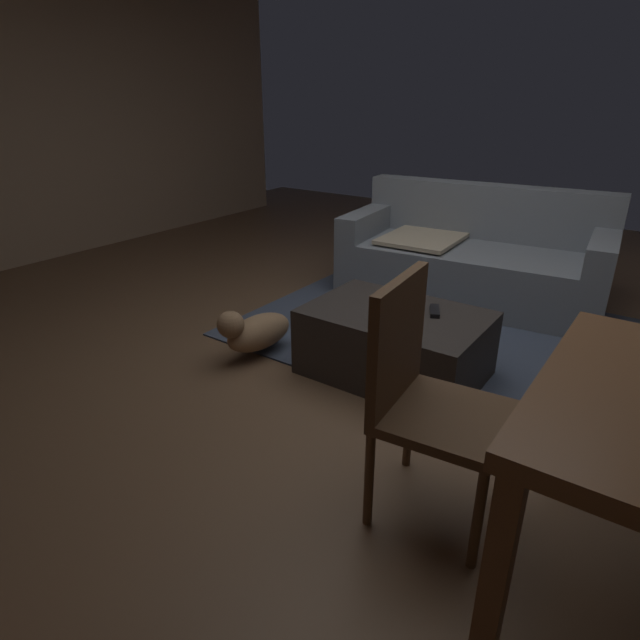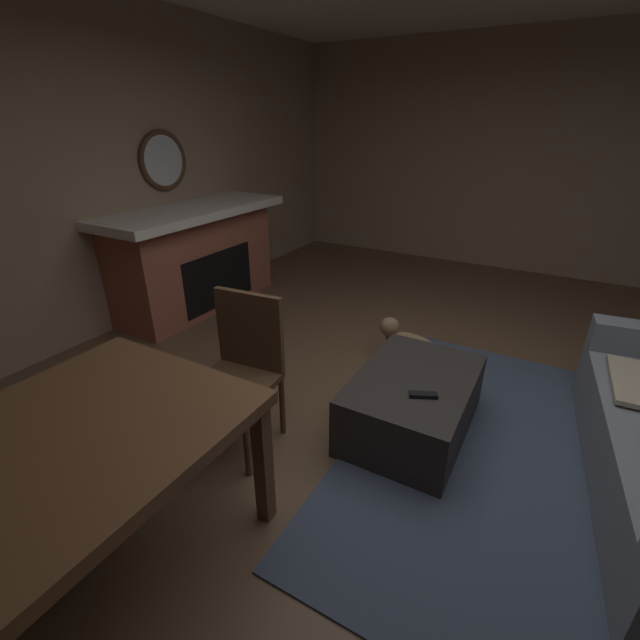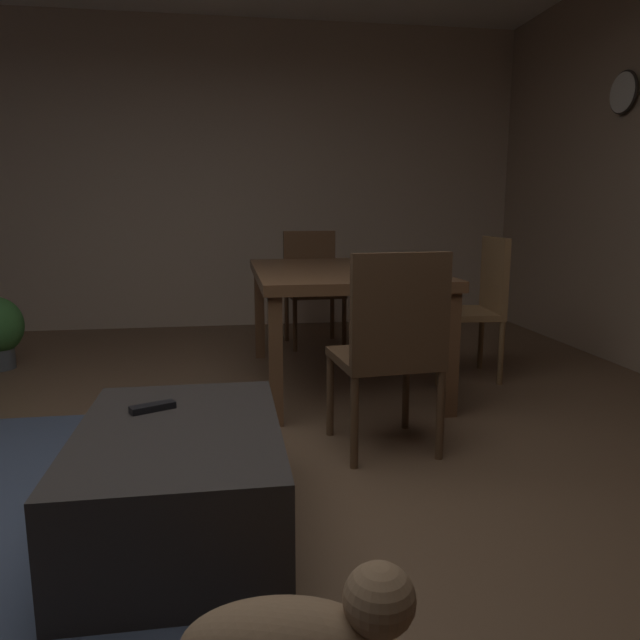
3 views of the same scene
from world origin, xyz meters
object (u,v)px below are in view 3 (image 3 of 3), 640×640
at_px(dining_chair_east, 312,281).
at_px(dining_chair_south, 477,299).
at_px(dining_table, 339,280).
at_px(small_dog, 299,640).
at_px(wall_clock, 624,92).
at_px(tv_remote, 153,407).
at_px(ottoman_coffee_table, 181,481).
at_px(dining_chair_west, 391,343).

xyz_separation_m(dining_chair_east, dining_chair_south, (-1.20, -0.93, 0.00)).
relative_size(dining_table, small_dog, 3.00).
distance_m(dining_chair_east, wall_clock, 2.64).
relative_size(dining_chair_east, small_dog, 1.75).
height_order(tv_remote, small_dog, tv_remote).
relative_size(dining_table, dining_chair_south, 1.71).
bearing_deg(small_dog, dining_chair_east, -8.56).
bearing_deg(small_dog, dining_table, -12.58).
distance_m(tv_remote, small_dog, 1.08).
bearing_deg(ottoman_coffee_table, dining_chair_east, -16.49).
relative_size(ottoman_coffee_table, small_dog, 1.85).
bearing_deg(small_dog, dining_chair_west, -23.00).
relative_size(ottoman_coffee_table, dining_chair_east, 1.06).
bearing_deg(dining_table, ottoman_coffee_table, 153.42).
bearing_deg(ottoman_coffee_table, dining_chair_south, -45.89).
distance_m(dining_table, dining_chair_south, 0.93).
bearing_deg(dining_chair_east, ottoman_coffee_table, 163.51).
bearing_deg(tv_remote, dining_chair_west, -94.29).
bearing_deg(wall_clock, dining_table, 97.66).
distance_m(ottoman_coffee_table, dining_chair_south, 2.53).
bearing_deg(dining_chair_east, dining_chair_south, -142.24).
height_order(ottoman_coffee_table, dining_chair_west, dining_chair_west).
bearing_deg(dining_table, dining_chair_west, -179.59).
relative_size(ottoman_coffee_table, dining_chair_south, 1.06).
relative_size(dining_chair_south, small_dog, 1.75).
distance_m(dining_table, small_dog, 2.66).
bearing_deg(dining_chair_west, ottoman_coffee_table, 122.51).
bearing_deg(dining_table, tv_remote, 148.06).
xyz_separation_m(dining_chair_east, small_dog, (-3.74, 0.56, -0.35)).
height_order(ottoman_coffee_table, dining_chair_south, dining_chair_south).
distance_m(ottoman_coffee_table, dining_table, 2.02).
bearing_deg(dining_chair_south, small_dog, 149.59).
bearing_deg(wall_clock, small_dog, 137.17).
bearing_deg(ottoman_coffee_table, small_dog, -158.85).
distance_m(tv_remote, wall_clock, 3.85).
height_order(tv_remote, dining_chair_south, dining_chair_south).
bearing_deg(ottoman_coffee_table, dining_chair_west, -57.49).
height_order(dining_table, small_dog, dining_table).
height_order(dining_table, dining_chair_south, dining_chair_south).
bearing_deg(small_dog, dining_chair_south, -30.41).
xyz_separation_m(dining_table, small_dog, (-2.55, 0.57, -0.49)).
relative_size(ottoman_coffee_table, dining_table, 0.62).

